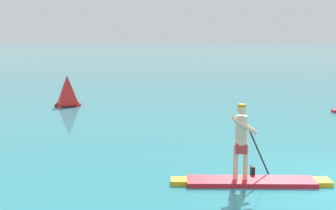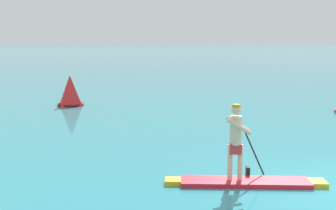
% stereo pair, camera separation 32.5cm
% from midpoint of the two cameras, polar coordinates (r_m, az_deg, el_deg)
% --- Properties ---
extents(paddleboarder_mid_center, '(3.58, 1.21, 1.85)m').
position_cam_midpoint_polar(paddleboarder_mid_center, '(9.95, 9.55, -8.10)').
color(paddleboarder_mid_center, red).
rests_on(paddleboarder_mid_center, ground).
extents(race_marker_buoy, '(1.45, 1.45, 1.47)m').
position_cam_midpoint_polar(race_marker_buoy, '(21.40, -13.44, 1.67)').
color(race_marker_buoy, red).
rests_on(race_marker_buoy, ground).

